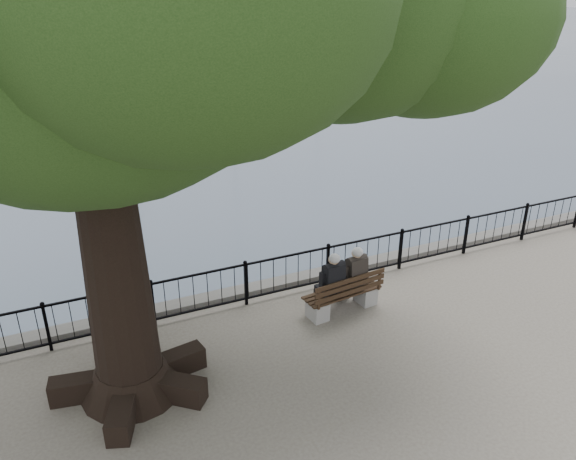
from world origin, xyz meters
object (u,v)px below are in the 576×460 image
bench (343,298)px  lion_monument (97,38)px  person_left (330,285)px  person_right (352,278)px

bench → lion_monument: size_ratio=0.20×
person_left → lion_monument: 48.50m
person_left → person_right: (0.57, 0.06, 0.00)m
bench → lion_monument: bearing=88.6°
person_right → lion_monument: 48.42m
bench → lion_monument: 48.56m
person_right → lion_monument: size_ratio=0.16×
bench → lion_monument: (1.21, 48.54, 0.97)m
bench → person_right: (0.26, 0.13, 0.35)m
bench → person_left: size_ratio=1.23×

